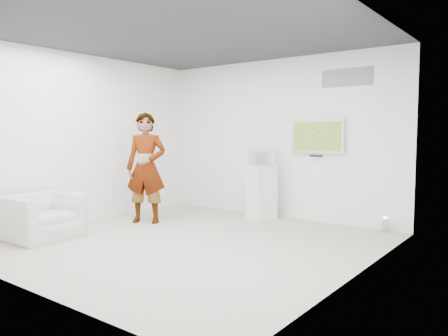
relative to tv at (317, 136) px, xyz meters
The scene contains 10 objects.
room 2.59m from the tv, 109.13° to the right, with size 5.01×5.01×3.00m.
tv is the anchor object (origin of this frame).
logo_decal 1.12m from the tv, ahead, with size 0.90×0.02×0.30m, color gray.
person 3.11m from the tv, 142.47° to the right, with size 0.72×0.47×1.97m, color silver.
armchair 4.77m from the tv, 127.70° to the right, with size 1.04×0.91×0.68m, color silver.
pedestal 1.46m from the tv, 161.48° to the right, with size 0.49×0.49×1.02m, color white.
floor_uplight 1.90m from the tv, ahead, with size 0.16×0.16×0.26m, color silver.
vitrine 1.08m from the tv, 161.48° to the right, with size 0.36×0.36×0.36m, color white.
console 1.10m from the tv, 161.48° to the right, with size 0.05×0.17×0.23m, color white.
wii_remote 2.80m from the tv, 144.76° to the right, with size 0.04×0.15×0.04m, color white.
Camera 1 is at (4.22, -4.77, 1.62)m, focal length 35.00 mm.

